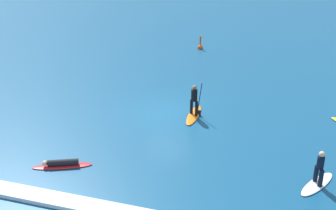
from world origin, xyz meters
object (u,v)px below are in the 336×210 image
(surfer_on_red_board, at_px, (62,164))
(surfer_on_white_board, at_px, (318,176))
(surfer_on_orange_board, at_px, (194,107))
(marker_buoy, at_px, (200,46))

(surfer_on_red_board, height_order, surfer_on_white_board, surfer_on_white_board)
(surfer_on_white_board, bearing_deg, surfer_on_red_board, -52.18)
(surfer_on_red_board, distance_m, surfer_on_white_board, 11.58)
(surfer_on_orange_board, bearing_deg, marker_buoy, 11.14)
(marker_buoy, bearing_deg, surfer_on_orange_board, -78.45)
(surfer_on_red_board, relative_size, surfer_on_orange_board, 1.08)
(surfer_on_white_board, relative_size, marker_buoy, 2.17)
(surfer_on_white_board, bearing_deg, surfer_on_orange_board, -97.71)
(surfer_on_orange_board, bearing_deg, surfer_on_white_board, -126.34)
(surfer_on_white_board, bearing_deg, marker_buoy, -122.66)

